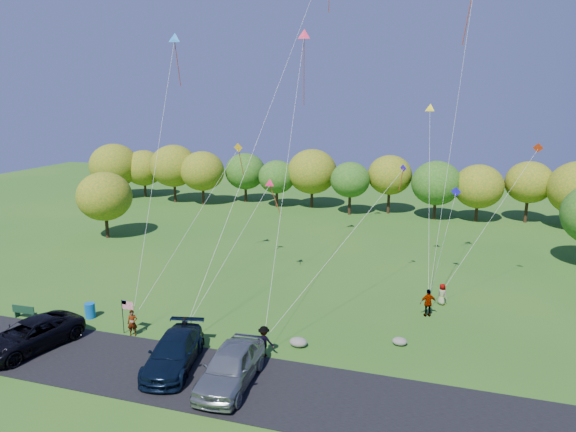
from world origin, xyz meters
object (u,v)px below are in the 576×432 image
Objects in this scene: flyer_a at (132,323)px; flyer_b at (186,331)px; trash_barrel at (90,311)px; minivan_silver at (231,366)px; park_bench at (24,312)px; minivan_navy at (174,352)px; flyer_e at (442,294)px; flyer_d at (428,303)px; minivan_dark at (29,335)px; flyer_c at (264,341)px.

flyer_a is 0.99× the size of flyer_b.
flyer_b is 8.05m from trash_barrel.
minivan_silver is 5.49m from flyer_b.
flyer_a is at bearing -1.94° from park_bench.
flyer_b is at bearing -10.25° from trash_barrel.
park_bench is at bearing 165.64° from minivan_silver.
minivan_navy reaches higher than trash_barrel.
minivan_silver is 3.78× the size of flyer_e.
flyer_d reaches higher than trash_barrel.
park_bench is (-11.99, 0.00, -0.34)m from flyer_b.
flyer_d is at bearing 33.73° from flyer_b.
minivan_dark is 24.91m from flyer_d.
flyer_c is 14.37m from flyer_e.
park_bench is at bearing 64.71° from flyer_e.
flyer_b is at bearing -22.58° from flyer_a.
minivan_silver is (3.64, -0.67, 0.15)m from minivan_navy.
minivan_silver is 3.40m from flyer_c.
minivan_navy is 9.57m from trash_barrel.
flyer_a is 21.10m from flyer_e.
minivan_dark is 1.05× the size of minivan_navy.
minivan_silver is (12.69, 0.02, 0.15)m from minivan_dark.
flyer_a is 3.67m from flyer_b.
minivan_dark is 3.57× the size of park_bench.
flyer_d is 1.12× the size of park_bench.
trash_barrel is at bearing 142.44° from minivan_navy.
flyer_c is 1.06× the size of park_bench.
minivan_silver reaches higher than park_bench.
minivan_navy is 3.71m from minivan_silver.
flyer_b is (8.33, 3.37, -0.07)m from minivan_dark.
flyer_a is 1.65× the size of trash_barrel.
minivan_navy is at bearing 18.81° from minivan_dark.
minivan_silver reaches higher than flyer_c.
flyer_c is (4.24, 2.68, 0.00)m from minivan_navy.
flyer_d is (9.28, 11.72, -0.10)m from minivan_silver.
flyer_b is (-0.71, 2.68, -0.06)m from minivan_navy.
minivan_navy is 12.99m from park_bench.
park_bench is 4.32m from trash_barrel.
minivan_dark is 3.37× the size of flyer_c.
flyer_e is at bearing 51.50° from minivan_silver.
minivan_navy is at bearing -13.85° from park_bench.
flyer_a is 1.08× the size of flyer_e.
minivan_silver reaches higher than flyer_b.
flyer_b is at bearing 92.76° from minivan_navy.
trash_barrel is at bearing -2.95° from flyer_d.
flyer_e is (22.82, 14.12, -0.14)m from minivan_dark.
minivan_silver is at bearing -13.50° from park_bench.
minivan_navy is 1.00× the size of minivan_silver.
minivan_navy is 3.41× the size of park_bench.
flyer_b is at bearing 79.19° from flyer_e.
flyer_c is (8.62, 0.00, 0.07)m from flyer_a.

